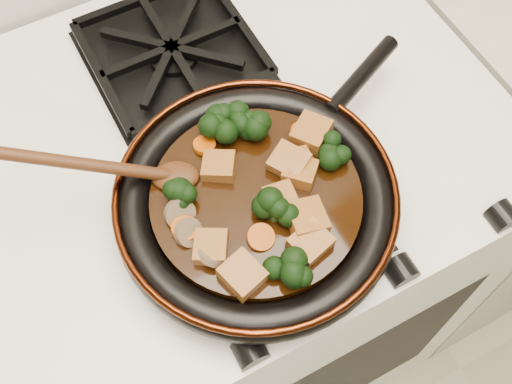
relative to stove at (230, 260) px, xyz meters
name	(u,v)px	position (x,y,z in m)	size (l,w,h in m)	color
stove	(230,260)	(0.00, 0.00, 0.00)	(0.76, 0.60, 0.90)	white
burner_grate_front	(269,210)	(0.00, -0.14, 0.46)	(0.23, 0.23, 0.03)	black
burner_grate_back	(172,52)	(0.00, 0.14, 0.46)	(0.23, 0.23, 0.03)	black
skillet	(257,201)	(-0.01, -0.14, 0.49)	(0.44, 0.33, 0.05)	black
braising_sauce	(256,201)	(-0.02, -0.14, 0.50)	(0.25, 0.25, 0.02)	black
tofu_cube_0	(280,197)	(0.01, -0.15, 0.52)	(0.03, 0.03, 0.02)	brown
tofu_cube_1	(311,133)	(0.08, -0.10, 0.52)	(0.04, 0.04, 0.02)	brown
tofu_cube_2	(242,275)	(-0.08, -0.22, 0.52)	(0.04, 0.04, 0.02)	brown
tofu_cube_3	(300,172)	(0.04, -0.14, 0.52)	(0.04, 0.04, 0.02)	brown
tofu_cube_4	(297,163)	(0.05, -0.12, 0.52)	(0.03, 0.03, 0.02)	brown
tofu_cube_5	(310,243)	(0.01, -0.22, 0.52)	(0.04, 0.04, 0.02)	brown
tofu_cube_6	(289,163)	(0.04, -0.12, 0.52)	(0.04, 0.04, 0.02)	brown
tofu_cube_7	(211,248)	(-0.09, -0.17, 0.52)	(0.04, 0.04, 0.02)	brown
tofu_cube_8	(219,167)	(-0.04, -0.09, 0.52)	(0.04, 0.04, 0.02)	brown
tofu_cube_9	(307,220)	(0.02, -0.19, 0.52)	(0.04, 0.04, 0.02)	brown
broccoli_floret_0	(287,272)	(-0.03, -0.24, 0.52)	(0.06, 0.06, 0.05)	black
broccoli_floret_1	(218,128)	(-0.02, -0.04, 0.52)	(0.06, 0.06, 0.06)	black
broccoli_floret_2	(275,213)	(-0.01, -0.17, 0.52)	(0.06, 0.06, 0.05)	black
broccoli_floret_3	(331,154)	(0.09, -0.13, 0.52)	(0.06, 0.06, 0.05)	black
broccoli_floret_4	(254,122)	(0.03, -0.05, 0.52)	(0.06, 0.06, 0.05)	black
broccoli_floret_5	(237,121)	(0.01, -0.04, 0.52)	(0.06, 0.06, 0.06)	black
broccoli_floret_6	(174,198)	(-0.10, -0.10, 0.52)	(0.06, 0.06, 0.05)	black
carrot_coin_0	(185,229)	(-0.11, -0.14, 0.51)	(0.03, 0.03, 0.01)	#B64605
carrot_coin_1	(205,145)	(-0.04, -0.05, 0.51)	(0.03, 0.03, 0.01)	#B64605
carrot_coin_2	(261,237)	(-0.04, -0.19, 0.51)	(0.03, 0.03, 0.01)	#B64605
carrot_coin_3	(302,133)	(0.07, -0.09, 0.51)	(0.03, 0.03, 0.01)	#B64605
mushroom_slice_0	(180,214)	(-0.10, -0.12, 0.52)	(0.04, 0.04, 0.01)	brown
mushroom_slice_1	(212,255)	(-0.09, -0.18, 0.52)	(0.03, 0.03, 0.01)	brown
mushroom_slice_2	(188,233)	(-0.11, -0.15, 0.52)	(0.03, 0.03, 0.01)	brown
wooden_spoon	(127,170)	(-0.14, -0.05, 0.53)	(0.13, 0.08, 0.21)	#41200D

